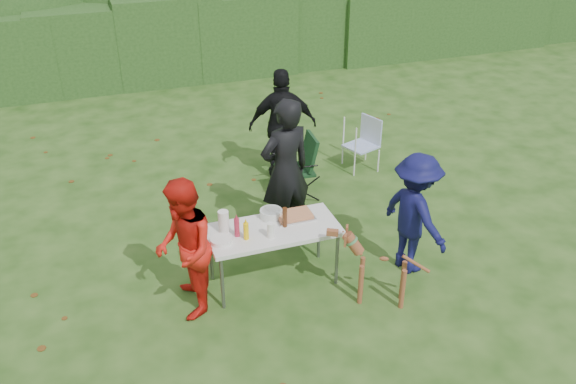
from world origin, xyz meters
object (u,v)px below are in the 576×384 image
object	(u,v)px
person_black_puffy	(283,125)
ketchup_bottle	(237,227)
person_red_jacket	(184,249)
beer_bottle	(285,217)
person_cook	(285,171)
dog	(383,269)
lawn_chair	(361,144)
paper_towel_roll	(224,222)
folding_table	(273,232)
child	(415,214)
mustard_bottle	(246,231)
camping_chair	(295,167)

from	to	relation	value
person_black_puffy	ketchup_bottle	xyz separation A→B (m)	(-1.38, -2.50, -0.02)
person_red_jacket	beer_bottle	distance (m)	1.19
person_cook	dog	xyz separation A→B (m)	(0.58, -1.63, -0.52)
person_cook	beer_bottle	bearing A→B (deg)	57.49
lawn_chair	paper_towel_roll	size ratio (longest dim) A/B	3.20
folding_table	child	world-z (taller)	child
ketchup_bottle	paper_towel_roll	distance (m)	0.18
child	mustard_bottle	xyz separation A→B (m)	(-2.00, 0.17, 0.08)
dog	beer_bottle	bearing A→B (deg)	-10.34
person_red_jacket	mustard_bottle	world-z (taller)	person_red_jacket
camping_chair	beer_bottle	bearing A→B (deg)	71.26
mustard_bottle	ketchup_bottle	world-z (taller)	ketchup_bottle
dog	mustard_bottle	size ratio (longest dim) A/B	4.62
dog	camping_chair	bearing A→B (deg)	-58.47
mustard_bottle	paper_towel_roll	world-z (taller)	paper_towel_roll
camping_chair	beer_bottle	xyz separation A→B (m)	(-0.79, -1.86, 0.39)
lawn_chair	beer_bottle	bearing A→B (deg)	28.60
person_black_puffy	beer_bottle	world-z (taller)	person_black_puffy
paper_towel_roll	person_red_jacket	bearing A→B (deg)	-149.67
camping_chair	person_cook	bearing A→B (deg)	68.18
person_black_puffy	camping_chair	distance (m)	0.74
folding_table	person_cook	xyz separation A→B (m)	(0.45, 0.89, 0.27)
child	paper_towel_roll	xyz separation A→B (m)	(-2.19, 0.40, 0.11)
person_red_jacket	lawn_chair	distance (m)	4.16
lawn_chair	person_cook	bearing A→B (deg)	19.84
camping_chair	ketchup_bottle	distance (m)	2.35
person_cook	person_black_puffy	bearing A→B (deg)	-120.63
ketchup_bottle	lawn_chair	bearing A→B (deg)	41.89
child	ketchup_bottle	distance (m)	2.10
person_red_jacket	beer_bottle	bearing A→B (deg)	104.45
child	dog	bearing A→B (deg)	114.00
child	paper_towel_roll	distance (m)	2.23
folding_table	person_black_puffy	bearing A→B (deg)	68.86
mustard_bottle	paper_towel_roll	distance (m)	0.30
person_cook	paper_towel_roll	size ratio (longest dim) A/B	7.39
person_red_jacket	dog	bearing A→B (deg)	80.83
folding_table	beer_bottle	world-z (taller)	beer_bottle
person_black_puffy	mustard_bottle	xyz separation A→B (m)	(-1.30, -2.59, -0.03)
paper_towel_roll	dog	bearing A→B (deg)	-28.80
child	lawn_chair	xyz separation A→B (m)	(0.58, 2.64, -0.34)
camping_chair	lawn_chair	bearing A→B (deg)	-154.49
person_red_jacket	child	size ratio (longest dim) A/B	1.05
folding_table	ketchup_bottle	distance (m)	0.45
person_black_puffy	child	bearing A→B (deg)	116.87
lawn_chair	dog	bearing A→B (deg)	48.96
person_red_jacket	lawn_chair	bearing A→B (deg)	134.07
person_black_puffy	paper_towel_roll	xyz separation A→B (m)	(-1.50, -2.37, 0.00)
child	person_red_jacket	bearing A→B (deg)	74.99
ketchup_bottle	dog	bearing A→B (deg)	-26.61
person_red_jacket	paper_towel_roll	world-z (taller)	person_red_jacket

